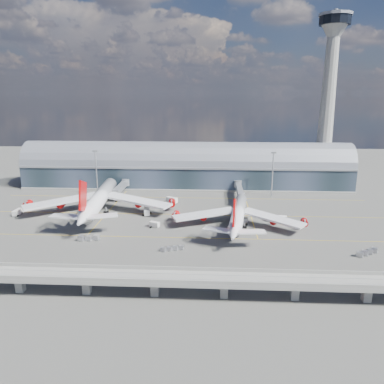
{
  "coord_description": "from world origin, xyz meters",
  "views": [
    {
      "loc": [
        15.99,
        -151.7,
        56.75
      ],
      "look_at": [
        7.3,
        10.0,
        14.0
      ],
      "focal_mm": 35.0,
      "sensor_mm": 36.0,
      "label": 1
    }
  ],
  "objects_px": {
    "airliner_left": "(99,199)",
    "service_truck_2": "(278,219)",
    "service_truck_1": "(154,225)",
    "service_truck_3": "(242,221)",
    "airliner_right": "(238,215)",
    "service_truck_0": "(18,212)",
    "cargo_train_1": "(172,249)",
    "service_truck_5": "(172,200)",
    "control_tower": "(328,102)",
    "cargo_train_2": "(367,252)",
    "service_truck_4": "(147,212)",
    "floodlight_mast_right": "(273,173)",
    "cargo_train_0": "(89,238)",
    "floodlight_mast_left": "(96,171)"
  },
  "relations": [
    {
      "from": "airliner_left",
      "to": "service_truck_2",
      "type": "distance_m",
      "value": 85.93
    },
    {
      "from": "service_truck_1",
      "to": "service_truck_3",
      "type": "height_order",
      "value": "service_truck_3"
    },
    {
      "from": "airliner_right",
      "to": "service_truck_3",
      "type": "height_order",
      "value": "airliner_right"
    },
    {
      "from": "service_truck_0",
      "to": "cargo_train_1",
      "type": "distance_m",
      "value": 87.58
    },
    {
      "from": "service_truck_5",
      "to": "service_truck_2",
      "type": "bearing_deg",
      "value": -88.84
    },
    {
      "from": "control_tower",
      "to": "cargo_train_2",
      "type": "bearing_deg",
      "value": -96.55
    },
    {
      "from": "airliner_right",
      "to": "service_truck_1",
      "type": "distance_m",
      "value": 36.88
    },
    {
      "from": "service_truck_4",
      "to": "service_truck_5",
      "type": "bearing_deg",
      "value": 52.73
    },
    {
      "from": "service_truck_3",
      "to": "cargo_train_2",
      "type": "relative_size",
      "value": 0.59
    },
    {
      "from": "airliner_left",
      "to": "floodlight_mast_right",
      "type": "bearing_deg",
      "value": 15.97
    },
    {
      "from": "service_truck_0",
      "to": "cargo_train_1",
      "type": "relative_size",
      "value": 0.73
    },
    {
      "from": "cargo_train_0",
      "to": "airliner_left",
      "type": "bearing_deg",
      "value": 22.15
    },
    {
      "from": "service_truck_2",
      "to": "service_truck_3",
      "type": "bearing_deg",
      "value": 107.35
    },
    {
      "from": "airliner_right",
      "to": "airliner_left",
      "type": "bearing_deg",
      "value": 174.06
    },
    {
      "from": "control_tower",
      "to": "airliner_left",
      "type": "xyz_separation_m",
      "value": [
        -123.77,
        -62.1,
        -44.82
      ]
    },
    {
      "from": "airliner_right",
      "to": "service_truck_2",
      "type": "xyz_separation_m",
      "value": [
        18.73,
        6.8,
        -3.69
      ]
    },
    {
      "from": "control_tower",
      "to": "floodlight_mast_right",
      "type": "distance_m",
      "value": 58.76
    },
    {
      "from": "airliner_left",
      "to": "service_truck_2",
      "type": "relative_size",
      "value": 9.92
    },
    {
      "from": "service_truck_0",
      "to": "service_truck_1",
      "type": "relative_size",
      "value": 1.38
    },
    {
      "from": "airliner_left",
      "to": "cargo_train_0",
      "type": "distance_m",
      "value": 36.8
    },
    {
      "from": "cargo_train_0",
      "to": "cargo_train_2",
      "type": "height_order",
      "value": "cargo_train_0"
    },
    {
      "from": "floodlight_mast_left",
      "to": "service_truck_1",
      "type": "distance_m",
      "value": 68.68
    },
    {
      "from": "service_truck_0",
      "to": "service_truck_2",
      "type": "relative_size",
      "value": 0.83
    },
    {
      "from": "airliner_left",
      "to": "service_truck_0",
      "type": "xyz_separation_m",
      "value": [
        -38.42,
        -5.84,
        -5.42
      ]
    },
    {
      "from": "service_truck_1",
      "to": "cargo_train_1",
      "type": "xyz_separation_m",
      "value": [
        10.41,
        -24.5,
        -0.49
      ]
    },
    {
      "from": "service_truck_1",
      "to": "service_truck_2",
      "type": "xyz_separation_m",
      "value": [
        55.22,
        10.35,
        0.2
      ]
    },
    {
      "from": "service_truck_2",
      "to": "cargo_train_1",
      "type": "height_order",
      "value": "service_truck_2"
    },
    {
      "from": "control_tower",
      "to": "service_truck_3",
      "type": "relative_size",
      "value": 17.67
    },
    {
      "from": "airliner_left",
      "to": "cargo_train_1",
      "type": "bearing_deg",
      "value": -52.35
    },
    {
      "from": "service_truck_0",
      "to": "service_truck_5",
      "type": "relative_size",
      "value": 0.98
    },
    {
      "from": "service_truck_0",
      "to": "service_truck_5",
      "type": "xyz_separation_m",
      "value": [
        72.04,
        24.58,
        0.16
      ]
    },
    {
      "from": "floodlight_mast_left",
      "to": "airliner_left",
      "type": "height_order",
      "value": "floodlight_mast_left"
    },
    {
      "from": "service_truck_2",
      "to": "control_tower",
      "type": "bearing_deg",
      "value": -24.52
    },
    {
      "from": "airliner_left",
      "to": "airliner_right",
      "type": "distance_m",
      "value": 68.44
    },
    {
      "from": "service_truck_2",
      "to": "service_truck_4",
      "type": "xyz_separation_m",
      "value": [
        -61.46,
        6.48,
        0.2
      ]
    },
    {
      "from": "floodlight_mast_left",
      "to": "service_truck_0",
      "type": "relative_size",
      "value": 3.92
    },
    {
      "from": "service_truck_3",
      "to": "cargo_train_0",
      "type": "relative_size",
      "value": 0.67
    },
    {
      "from": "airliner_right",
      "to": "cargo_train_1",
      "type": "height_order",
      "value": "airliner_right"
    },
    {
      "from": "service_truck_3",
      "to": "service_truck_0",
      "type": "bearing_deg",
      "value": -147.56
    },
    {
      "from": "floodlight_mast_left",
      "to": "airliner_right",
      "type": "distance_m",
      "value": 92.82
    },
    {
      "from": "service_truck_1",
      "to": "service_truck_4",
      "type": "distance_m",
      "value": 17.95
    },
    {
      "from": "service_truck_1",
      "to": "airliner_left",
      "type": "bearing_deg",
      "value": 80.2
    },
    {
      "from": "service_truck_0",
      "to": "cargo_train_1",
      "type": "height_order",
      "value": "service_truck_0"
    },
    {
      "from": "airliner_right",
      "to": "service_truck_5",
      "type": "xyz_separation_m",
      "value": [
        -32.95,
        34.56,
        -3.6
      ]
    },
    {
      "from": "service_truck_1",
      "to": "service_truck_5",
      "type": "bearing_deg",
      "value": 17.67
    },
    {
      "from": "floodlight_mast_right",
      "to": "service_truck_0",
      "type": "relative_size",
      "value": 3.92
    },
    {
      "from": "airliner_right",
      "to": "service_truck_1",
      "type": "height_order",
      "value": "airliner_right"
    },
    {
      "from": "service_truck_1",
      "to": "service_truck_2",
      "type": "height_order",
      "value": "service_truck_2"
    },
    {
      "from": "service_truck_1",
      "to": "service_truck_4",
      "type": "bearing_deg",
      "value": 43.34
    },
    {
      "from": "floodlight_mast_left",
      "to": "service_truck_0",
      "type": "bearing_deg",
      "value": -124.25
    }
  ]
}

